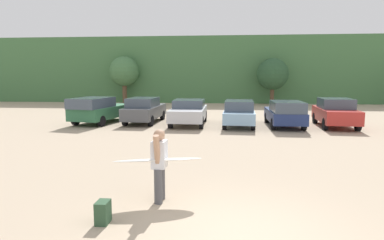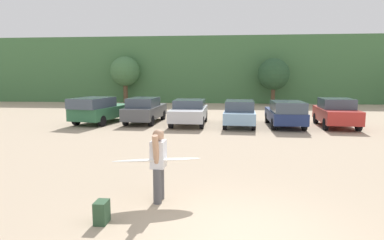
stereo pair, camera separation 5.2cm
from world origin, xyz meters
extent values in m
plane|color=tan|center=(0.00, 0.00, 0.00)|extent=(120.00, 120.00, 0.00)
cube|color=#427042|center=(0.00, 35.43, 3.53)|extent=(108.00, 12.00, 7.05)
cylinder|color=brown|center=(-10.70, 28.53, 1.03)|extent=(0.47, 0.47, 2.05)
sphere|color=#427042|center=(-10.70, 28.53, 3.36)|extent=(3.08, 3.08, 3.08)
cylinder|color=brown|center=(4.54, 27.89, 0.87)|extent=(0.40, 0.40, 1.74)
sphere|color=#284C2D|center=(4.54, 27.89, 3.06)|extent=(3.11, 3.11, 3.11)
cube|color=#2D6642|center=(-7.82, 14.08, 0.67)|extent=(2.71, 4.77, 0.71)
cube|color=#3F4C5B|center=(-8.02, 13.01, 1.32)|extent=(2.21, 2.91, 0.59)
cylinder|color=black|center=(-8.38, 15.69, 0.31)|extent=(0.33, 0.66, 0.63)
cylinder|color=black|center=(-6.70, 15.37, 0.31)|extent=(0.33, 0.66, 0.63)
cylinder|color=black|center=(-8.94, 12.78, 0.31)|extent=(0.33, 0.66, 0.63)
cylinder|color=black|center=(-7.25, 12.46, 0.31)|extent=(0.33, 0.66, 0.63)
cube|color=#4C4F54|center=(-5.14, 14.32, 0.67)|extent=(1.92, 4.53, 0.72)
cube|color=#3F4C5B|center=(-5.16, 13.91, 1.30)|extent=(1.68, 2.30, 0.54)
cylinder|color=black|center=(-5.85, 15.83, 0.31)|extent=(0.25, 0.63, 0.62)
cylinder|color=black|center=(-4.31, 15.76, 0.31)|extent=(0.25, 0.63, 0.62)
cylinder|color=black|center=(-5.98, 12.89, 0.31)|extent=(0.25, 0.63, 0.62)
cylinder|color=black|center=(-4.44, 12.82, 0.31)|extent=(0.25, 0.63, 0.62)
cube|color=silver|center=(-2.33, 13.64, 0.68)|extent=(1.94, 4.43, 0.67)
cube|color=#3F4C5B|center=(-2.33, 13.85, 1.25)|extent=(1.77, 2.14, 0.47)
cylinder|color=black|center=(-3.17, 15.10, 0.35)|extent=(0.23, 0.70, 0.70)
cylinder|color=black|center=(-1.46, 15.09, 0.35)|extent=(0.23, 0.70, 0.70)
cylinder|color=black|center=(-3.20, 12.19, 0.35)|extent=(0.23, 0.70, 0.70)
cylinder|color=black|center=(-1.49, 12.17, 0.35)|extent=(0.23, 0.70, 0.70)
cube|color=#84ADD1|center=(0.62, 13.45, 0.63)|extent=(1.91, 4.48, 0.61)
cube|color=#3F4C5B|center=(0.60, 13.13, 1.22)|extent=(1.67, 2.36, 0.56)
cylinder|color=black|center=(-0.08, 14.94, 0.33)|extent=(0.25, 0.66, 0.65)
cylinder|color=black|center=(1.45, 14.86, 0.33)|extent=(0.25, 0.66, 0.65)
cylinder|color=black|center=(-0.22, 12.04, 0.33)|extent=(0.25, 0.66, 0.65)
cylinder|color=black|center=(1.31, 11.96, 0.33)|extent=(0.25, 0.66, 0.65)
cube|color=navy|center=(3.20, 13.57, 0.62)|extent=(1.81, 4.38, 0.61)
cube|color=#3F4C5B|center=(3.19, 12.65, 1.21)|extent=(1.65, 2.46, 0.58)
cylinder|color=black|center=(2.41, 15.01, 0.31)|extent=(0.23, 0.62, 0.62)
cylinder|color=black|center=(4.01, 15.00, 0.31)|extent=(0.23, 0.62, 0.62)
cylinder|color=black|center=(2.39, 12.13, 0.31)|extent=(0.23, 0.62, 0.62)
cylinder|color=black|center=(3.98, 12.12, 0.31)|extent=(0.23, 0.62, 0.62)
cube|color=#B72D28|center=(6.05, 13.58, 0.69)|extent=(2.08, 4.11, 0.73)
cube|color=#3F4C5B|center=(6.05, 13.63, 1.34)|extent=(1.80, 2.07, 0.56)
cylinder|color=black|center=(5.32, 14.95, 0.33)|extent=(0.26, 0.67, 0.65)
cylinder|color=black|center=(6.95, 14.84, 0.33)|extent=(0.26, 0.67, 0.65)
cylinder|color=black|center=(5.14, 12.32, 0.33)|extent=(0.26, 0.67, 0.65)
cylinder|color=black|center=(6.78, 12.21, 0.33)|extent=(0.26, 0.67, 0.65)
cylinder|color=#4C4C51|center=(-1.75, 1.36, 0.40)|extent=(0.19, 0.19, 0.81)
cylinder|color=#4C4C51|center=(-1.74, 1.65, 0.40)|extent=(0.19, 0.19, 0.81)
cube|color=silver|center=(-1.74, 1.51, 1.12)|extent=(0.32, 0.42, 0.62)
sphere|color=tan|center=(-1.74, 1.51, 1.56)|extent=(0.26, 0.26, 0.26)
cylinder|color=tan|center=(-1.75, 1.28, 1.28)|extent=(0.15, 0.28, 0.67)
cylinder|color=tan|center=(-1.73, 1.73, 1.28)|extent=(0.15, 0.24, 0.67)
ellipsoid|color=white|center=(-1.79, 1.57, 0.96)|extent=(2.14, 1.07, 0.18)
cube|color=#2D4C33|center=(-2.63, 0.24, 0.23)|extent=(0.24, 0.34, 0.45)
camera|label=1|loc=(-0.30, -5.77, 2.89)|focal=31.01mm
camera|label=2|loc=(-0.25, -5.77, 2.89)|focal=31.01mm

